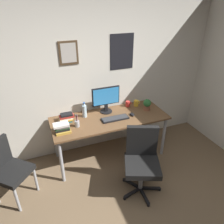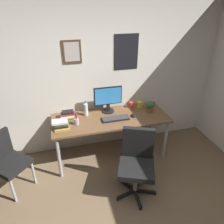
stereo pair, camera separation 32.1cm
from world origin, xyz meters
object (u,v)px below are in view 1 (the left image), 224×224
(office_chair, at_px, (142,158))
(water_bottle, at_px, (84,111))
(monitor, at_px, (106,99))
(side_chair, at_px, (7,168))
(coffee_mug_near, at_px, (136,103))
(book_stack_right, at_px, (62,128))
(book_stack_left, at_px, (66,118))
(keyboard, at_px, (115,118))
(potted_plant, at_px, (147,104))
(computer_mouse, at_px, (132,114))
(coffee_mug_far, at_px, (128,104))
(pen_cup, at_px, (77,123))

(office_chair, distance_m, water_bottle, 1.15)
(monitor, height_order, water_bottle, monitor)
(side_chair, xyz_separation_m, coffee_mug_near, (2.12, 0.52, 0.31))
(water_bottle, xyz_separation_m, book_stack_right, (-0.41, -0.30, -0.04))
(book_stack_left, distance_m, book_stack_right, 0.30)
(keyboard, bearing_deg, side_chair, -171.78)
(keyboard, bearing_deg, office_chair, -82.33)
(potted_plant, bearing_deg, computer_mouse, -165.56)
(monitor, xyz_separation_m, computer_mouse, (0.35, -0.27, -0.22))
(coffee_mug_far, bearing_deg, book_stack_left, -174.38)
(side_chair, height_order, pen_cup, pen_cup)
(monitor, height_order, coffee_mug_near, monitor)
(monitor, xyz_separation_m, coffee_mug_near, (0.56, 0.01, -0.19))
(side_chair, bearing_deg, monitor, 18.28)
(side_chair, bearing_deg, potted_plant, 8.32)
(coffee_mug_near, bearing_deg, book_stack_right, -165.47)
(potted_plant, relative_size, book_stack_right, 0.85)
(office_chair, bearing_deg, potted_plant, 57.81)
(pen_cup, relative_size, book_stack_left, 0.88)
(keyboard, bearing_deg, coffee_mug_near, 29.50)
(pen_cup, relative_size, book_stack_right, 0.87)
(coffee_mug_far, relative_size, potted_plant, 0.57)
(water_bottle, xyz_separation_m, coffee_mug_near, (0.94, 0.04, -0.05))
(water_bottle, xyz_separation_m, potted_plant, (1.03, -0.16, -0.00))
(side_chair, distance_m, pen_cup, 1.08)
(keyboard, distance_m, coffee_mug_far, 0.50)
(coffee_mug_far, bearing_deg, pen_cup, -161.72)
(potted_plant, bearing_deg, pen_cup, -175.92)
(office_chair, height_order, book_stack_right, office_chair)
(book_stack_left, xyz_separation_m, book_stack_right, (-0.11, -0.28, 0.01))
(coffee_mug_near, bearing_deg, side_chair, -166.11)
(side_chair, relative_size, computer_mouse, 7.95)
(monitor, bearing_deg, computer_mouse, -37.88)
(computer_mouse, bearing_deg, book_stack_right, -176.55)
(book_stack_left, bearing_deg, side_chair, -152.98)
(water_bottle, bearing_deg, coffee_mug_far, 5.66)
(keyboard, bearing_deg, computer_mouse, 2.30)
(book_stack_right, bearing_deg, coffee_mug_near, 14.53)
(monitor, distance_m, water_bottle, 0.40)
(side_chair, xyz_separation_m, book_stack_right, (0.77, 0.18, 0.32))
(monitor, bearing_deg, book_stack_right, -156.59)
(coffee_mug_near, bearing_deg, book_stack_left, -176.65)
(pen_cup, bearing_deg, coffee_mug_far, 18.28)
(book_stack_right, bearing_deg, book_stack_left, 68.00)
(keyboard, xyz_separation_m, water_bottle, (-0.42, 0.25, 0.09))
(book_stack_left, bearing_deg, monitor, 5.28)
(book_stack_left, relative_size, book_stack_right, 0.99)
(potted_plant, bearing_deg, book_stack_left, 174.52)
(water_bottle, height_order, book_stack_right, water_bottle)
(coffee_mug_near, relative_size, book_stack_right, 0.50)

